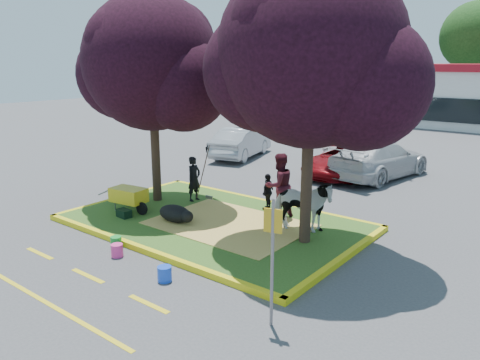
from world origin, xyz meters
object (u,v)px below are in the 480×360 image
Objects in this scene: cow at (301,206)px; car_silver at (241,142)px; sign_post at (272,250)px; wheelbarrow at (129,195)px; bucket_pink at (117,250)px; bucket_blue at (165,274)px; car_black at (234,139)px; handler at (194,179)px; bucket_green at (116,242)px; calf at (175,214)px.

cow reaches higher than car_silver.
car_silver is at bearing 115.42° from sign_post.
cow is 4.55m from sign_post.
car_silver is at bearing 99.80° from wheelbarrow.
bucket_blue is (1.87, -0.19, 0.01)m from bucket_pink.
wheelbarrow is 11.11m from car_black.
wheelbarrow is (-0.77, -2.06, -0.23)m from handler.
handler is 0.33× the size of car_silver.
bucket_blue is at bearing -37.67° from wheelbarrow.
handler is at bearing 104.07° from bucket_green.
calf is 0.57× the size of wheelbarrow.
car_silver is at bearing 26.51° from handler.
calf reaches higher than bucket_green.
car_black is (-5.98, 10.11, 0.24)m from calf.
car_silver is (-7.90, 7.55, -0.13)m from cow.
car_black is (-5.94, 12.14, 0.48)m from bucket_green.
cow is at bearing 54.25° from bucket_pink.
wheelbarrow reaches higher than bucket_blue.
sign_post reaches higher than bucket_pink.
sign_post is at bearing -2.67° from bucket_pink.
handler is at bearing 126.78° from bucket_blue.
car_silver reaches higher than bucket_pink.
bucket_green is 0.07× the size of car_silver.
handler reaches higher than car_black.
bucket_pink is (0.46, -0.33, 0.01)m from bucket_green.
bucket_green is at bearing 144.72° from bucket_pink.
bucket_pink is 0.08× the size of car_black.
sign_post reaches higher than calf.
bucket_blue is 0.09× the size of car_black.
calf is at bearing 95.62° from cow.
bucket_pink is at bearing -161.57° from handler.
car_silver is (-2.88, 9.26, 0.08)m from wheelbarrow.
bucket_green is at bearing -166.30° from handler.
wheelbarrow is at bearing 89.12° from cow.
calf is at bearing 131.84° from bucket_blue.
bucket_pink is (-2.80, -3.89, -0.70)m from cow.
handler reaches higher than cow.
calf is 2.41m from bucket_pink.
sign_post is 3.07m from bucket_blue.
sign_post is 7.50× the size of bucket_pink.
sign_post is at bearing -175.49° from cow.
handler is at bearing 65.57° from cow.
bucket_blue is 15.13m from car_black.
car_black is (-4.19, 10.29, -0.02)m from wheelbarrow.
calf is at bearing 138.55° from sign_post.
wheelbarrow is 9.70m from car_silver.
calf is 0.76× the size of handler.
wheelbarrow is at bearing 133.32° from bucket_green.
cow reaches higher than bucket_blue.
cow is at bearing 99.78° from sign_post.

